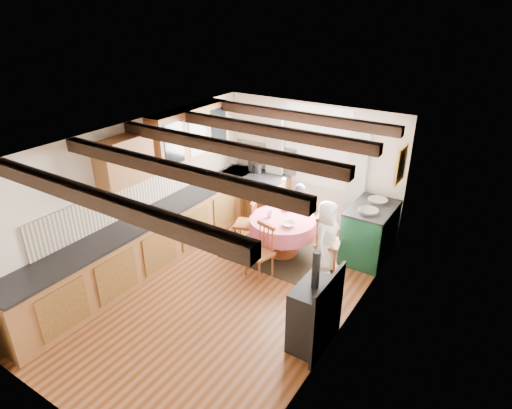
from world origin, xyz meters
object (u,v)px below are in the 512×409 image
Objects in this scene: chair_near at (259,252)px; chair_right at (328,241)px; chair_left at (246,222)px; aga_range at (370,232)px; cast_iron_stove at (314,299)px; child_far at (299,209)px; child_right at (326,237)px; cup at (270,214)px; dining_table at (282,236)px.

chair_near is 1.17m from chair_right.
chair_left is at bearing 149.57° from chair_near.
aga_range is 0.77× the size of cast_iron_stove.
cast_iron_stove is (1.39, -0.92, 0.24)m from chair_near.
cast_iron_stove is (0.11, -2.43, 0.20)m from aga_range.
chair_left is 1.55m from chair_right.
cast_iron_stove reaches higher than child_far.
cast_iron_stove is 1.75m from child_right.
aga_range is 0.86× the size of child_right.
cast_iron_stove is at bearing -20.03° from chair_near.
child_far is (0.63, 0.85, 0.07)m from chair_left.
chair_left reaches higher than cup.
child_far reaches higher than dining_table.
chair_right is (0.83, 0.06, 0.14)m from dining_table.
child_right is (0.00, -0.12, 0.13)m from chair_right.
chair_left is 0.56m from cup.
chair_near is at bearing 129.90° from child_right.
chair_left is at bearing 88.71° from child_right.
child_far reaches higher than aga_range.
chair_near is at bearing 107.20° from child_far.
cast_iron_stove reaches higher than child_right.
aga_range is at bearing -168.48° from child_far.
aga_range is 1.74m from cup.
dining_table is 1.27× the size of chair_near.
cup is at bearing 122.19° from chair_near.
cup is (-0.22, -0.07, 0.40)m from dining_table.
cast_iron_stove is (2.12, -1.62, 0.23)m from chair_left.
dining_table is at bearing 83.44° from child_right.
child_right is at bearing 167.97° from chair_right.
child_right is at bearing -121.40° from aga_range.
cast_iron_stove is at bearing -45.05° from cup.
aga_range is 1.38m from child_far.
cast_iron_stove is at bearing -163.11° from child_right.
child_far reaches higher than chair_right.
dining_table is at bearing 105.06° from chair_near.
child_right is (-0.58, 1.65, -0.07)m from cast_iron_stove.
chair_left is at bearing -172.64° from dining_table.
chair_left is at bearing -177.87° from cup.
cast_iron_stove is at bearing 134.54° from child_far.
chair_right is at bearing -125.74° from aga_range.
chair_near is at bearing -130.25° from aga_range.
chair_near is at bearing -71.18° from cup.
cup is (-1.53, -0.79, 0.25)m from aga_range.
chair_right is 0.91× the size of aga_range.
dining_table is at bearing 129.53° from cast_iron_stove.
chair_right reaches higher than cup.
cast_iron_stove is at bearing 35.06° from chair_left.
child_far is (-0.08, 0.76, 0.18)m from dining_table.
cup is (0.49, 0.02, 0.28)m from chair_left.
child_far is at bearing 125.88° from chair_left.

